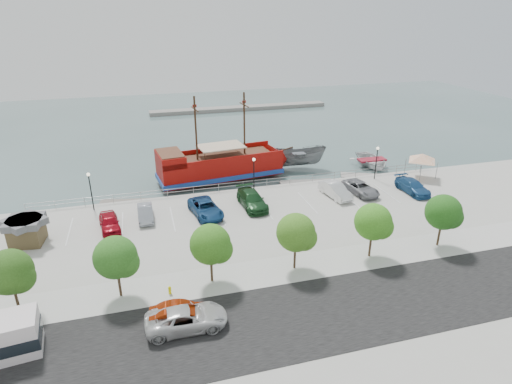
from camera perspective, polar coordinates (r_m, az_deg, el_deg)
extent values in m
plane|color=#435A58|center=(45.58, 1.89, -4.29)|extent=(160.00, 160.00, 0.00)
cube|color=#AAA89E|center=(29.74, 14.99, -21.76)|extent=(100.00, 58.00, 1.20)
cube|color=black|center=(32.55, 10.64, -15.25)|extent=(100.00, 8.00, 0.04)
cube|color=#B8B7B4|center=(36.95, 6.60, -9.78)|extent=(100.00, 4.00, 0.05)
cylinder|color=gray|center=(51.58, -0.66, 1.50)|extent=(50.00, 0.06, 0.06)
cylinder|color=gray|center=(51.73, -0.66, 1.08)|extent=(50.00, 0.06, 0.06)
cube|color=gray|center=(98.32, -2.16, 11.10)|extent=(40.00, 3.00, 0.80)
cube|color=#960B07|center=(56.64, -4.81, 3.38)|extent=(16.48, 7.01, 2.59)
cube|color=navy|center=(56.93, -4.78, 2.58)|extent=(16.81, 7.35, 0.60)
cone|color=#960B07|center=(59.77, 3.22, 4.50)|extent=(3.79, 5.16, 4.79)
cube|color=#960B07|center=(54.45, -11.37, 4.40)|extent=(3.61, 5.33, 1.40)
cube|color=brown|center=(54.22, -11.44, 5.14)|extent=(3.36, 4.91, 0.12)
cube|color=brown|center=(56.34, -4.37, 4.74)|extent=(13.43, 6.03, 0.15)
cube|color=#960B07|center=(58.28, -5.61, 5.64)|extent=(15.86, 2.26, 0.70)
cube|color=#960B07|center=(53.95, -4.05, 4.23)|extent=(15.86, 2.26, 0.70)
cylinder|color=#382111|center=(56.19, -1.57, 9.04)|extent=(0.27, 0.27, 8.18)
cylinder|color=#382111|center=(54.23, -8.02, 8.30)|extent=(0.27, 0.27, 8.18)
cylinder|color=#382111|center=(55.63, -1.60, 11.53)|extent=(0.53, 2.99, 0.14)
cylinder|color=#382111|center=(53.65, -8.17, 10.87)|extent=(0.53, 2.99, 0.14)
cube|color=beige|center=(55.81, -4.71, 6.11)|extent=(6.23, 4.51, 0.12)
cylinder|color=#382111|center=(59.70, 3.85, 5.67)|extent=(2.48, 0.48, 0.59)
imported|color=slate|center=(61.16, 5.75, 4.45)|extent=(8.07, 4.40, 2.96)
imported|color=silver|center=(63.95, 15.15, 3.85)|extent=(5.02, 6.93, 1.42)
cube|color=slate|center=(52.13, -16.83, -1.43)|extent=(6.46, 2.95, 0.36)
cube|color=slate|center=(55.83, 6.79, 1.13)|extent=(7.13, 2.87, 0.40)
cube|color=gray|center=(59.51, 14.54, 1.94)|extent=(7.06, 4.51, 0.39)
cube|color=brown|center=(44.87, -28.22, -4.91)|extent=(2.96, 2.96, 1.97)
cube|color=#57585D|center=(44.37, -28.51, -3.52)|extent=(3.35, 3.35, 0.63)
cylinder|color=slate|center=(58.90, 19.27, 3.17)|extent=(0.08, 0.08, 2.29)
cylinder|color=slate|center=(60.73, 21.15, 3.48)|extent=(0.08, 0.08, 2.29)
cylinder|color=slate|center=(57.11, 21.07, 2.29)|extent=(0.08, 0.08, 2.29)
cylinder|color=slate|center=(58.99, 22.95, 2.64)|extent=(0.08, 0.08, 2.29)
pyramid|color=white|center=(58.30, 21.40, 4.77)|extent=(4.97, 4.97, 0.94)
imported|color=beige|center=(30.54, -9.24, -16.29)|extent=(5.58, 2.64, 1.54)
imported|color=maroon|center=(31.03, -9.88, -15.70)|extent=(4.58, 2.01, 1.46)
cylinder|color=#D2D000|center=(34.06, -11.41, -12.81)|extent=(0.22, 0.22, 0.55)
sphere|color=#D2D000|center=(33.88, -11.45, -12.41)|extent=(0.24, 0.24, 0.24)
cylinder|color=black|center=(48.83, -21.11, -0.11)|extent=(0.12, 0.12, 4.00)
sphere|color=#FFF2CC|center=(48.09, -21.46, 2.19)|extent=(0.36, 0.36, 0.36)
cylinder|color=black|center=(50.03, -0.28, 2.08)|extent=(0.12, 0.12, 4.00)
sphere|color=#FFF2CC|center=(49.31, -0.29, 4.36)|extent=(0.36, 0.36, 0.36)
cylinder|color=black|center=(56.15, 15.70, 3.59)|extent=(0.12, 0.12, 4.00)
sphere|color=#FFF2CC|center=(55.51, 15.94, 5.63)|extent=(0.36, 0.36, 0.36)
cylinder|color=#473321|center=(35.58, -29.29, -12.36)|extent=(0.20, 0.20, 2.20)
sphere|color=#284E16|center=(34.41, -30.04, -9.20)|extent=(3.20, 3.20, 3.20)
sphere|color=#284E16|center=(34.20, -29.03, -9.97)|extent=(2.20, 2.20, 2.20)
cylinder|color=#473321|center=(34.34, -17.76, -11.54)|extent=(0.20, 0.20, 2.20)
sphere|color=#295E1C|center=(33.13, -18.24, -8.26)|extent=(3.20, 3.20, 3.20)
sphere|color=#295E1C|center=(33.03, -17.12, -9.02)|extent=(2.20, 2.20, 2.20)
cylinder|color=#473321|center=(34.50, -5.95, -10.23)|extent=(0.20, 0.20, 2.20)
sphere|color=#32681A|center=(33.29, -6.11, -6.93)|extent=(3.20, 3.20, 3.20)
sphere|color=#32681A|center=(33.32, -4.97, -7.65)|extent=(2.20, 2.20, 2.20)
cylinder|color=#473321|center=(36.05, 5.19, -8.60)|extent=(0.20, 0.20, 2.20)
sphere|color=#3C6D1D|center=(34.90, 5.32, -5.38)|extent=(3.20, 3.20, 3.20)
sphere|color=#3C6D1D|center=(35.04, 6.40, -6.05)|extent=(2.20, 2.20, 2.20)
cylinder|color=#473321|center=(38.82, 14.99, -6.87)|extent=(0.20, 0.20, 2.20)
sphere|color=#38791C|center=(37.75, 15.34, -3.85)|extent=(3.20, 3.20, 3.20)
sphere|color=#38791C|center=(38.00, 16.29, -4.45)|extent=(2.20, 2.20, 2.20)
cylinder|color=#473321|center=(42.57, 23.22, -5.26)|extent=(0.20, 0.20, 2.20)
sphere|color=#205316|center=(41.59, 23.71, -2.47)|extent=(3.20, 3.20, 3.20)
sphere|color=#205316|center=(41.92, 24.51, -3.02)|extent=(2.20, 2.20, 2.20)
imported|color=maroon|center=(44.49, -18.96, -3.83)|extent=(2.42, 4.69, 1.52)
imported|color=#959AA6|center=(45.51, -14.53, -2.72)|extent=(1.52, 4.30, 1.41)
imported|color=navy|center=(45.22, -6.74, -2.17)|extent=(3.50, 5.97, 1.56)
imported|color=#18421F|center=(46.76, -0.54, -1.03)|extent=(2.68, 5.90, 1.67)
imported|color=white|center=(50.10, 10.54, 0.24)|extent=(2.41, 5.14, 1.63)
imported|color=gray|center=(51.60, 13.77, 0.52)|extent=(3.25, 5.48, 1.43)
imported|color=#204F82|center=(53.73, 20.16, 0.70)|extent=(2.30, 5.28, 1.51)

